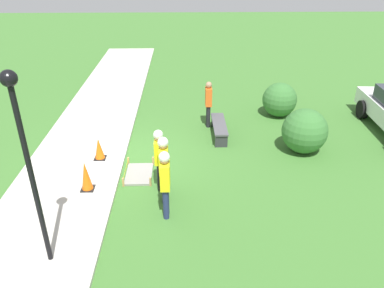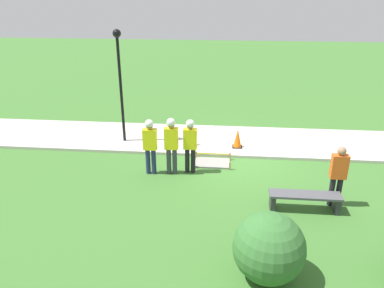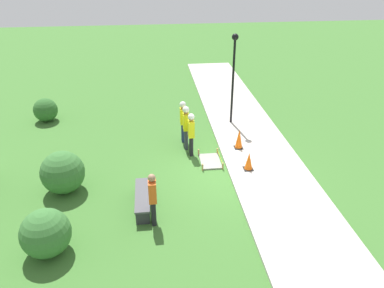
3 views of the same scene
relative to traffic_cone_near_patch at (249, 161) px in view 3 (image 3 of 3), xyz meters
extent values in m
plane|color=#3D702D|center=(-0.08, 0.72, -0.43)|extent=(60.00, 60.00, 0.00)
cube|color=#BCB7AD|center=(-0.08, -0.70, -0.38)|extent=(28.00, 2.84, 0.10)
cube|color=gray|center=(0.81, 1.24, -0.40)|extent=(1.12, 0.73, 0.06)
cube|color=tan|center=(0.25, 0.88, -0.30)|extent=(0.05, 0.05, 0.26)
cube|color=tan|center=(1.37, 0.88, -0.30)|extent=(0.05, 0.05, 0.26)
cube|color=tan|center=(0.25, 1.61, -0.30)|extent=(0.05, 0.05, 0.26)
cube|color=tan|center=(1.37, 1.61, -0.30)|extent=(0.05, 0.05, 0.26)
cube|color=yellow|center=(0.81, 0.88, -0.23)|extent=(1.12, 0.00, 0.04)
cube|color=black|center=(0.00, 0.00, -0.31)|extent=(0.34, 0.34, 0.02)
cone|color=orange|center=(0.00, 0.00, 0.02)|extent=(0.29, 0.29, 0.64)
cube|color=black|center=(1.62, -0.01, -0.31)|extent=(0.34, 0.34, 0.02)
cone|color=orange|center=(1.62, -0.01, 0.09)|extent=(0.29, 0.29, 0.79)
cube|color=#2D2D33|center=(-2.45, 3.73, -0.22)|extent=(0.12, 0.40, 0.41)
cube|color=#2D2D33|center=(-0.85, 3.73, -0.22)|extent=(0.12, 0.40, 0.41)
cube|color=#4C4C51|center=(-1.65, 3.73, 0.01)|extent=(1.80, 0.44, 0.06)
cylinder|color=navy|center=(2.56, 2.08, -0.02)|extent=(0.14, 0.14, 0.81)
cylinder|color=navy|center=(2.74, 2.08, -0.02)|extent=(0.14, 0.14, 0.81)
cube|color=yellow|center=(2.65, 2.08, 0.70)|extent=(0.40, 0.22, 0.64)
sphere|color=#A37A5B|center=(2.65, 2.08, 1.13)|extent=(0.22, 0.22, 0.22)
sphere|color=white|center=(2.65, 2.08, 1.19)|extent=(0.25, 0.25, 0.25)
cylinder|color=#383D47|center=(1.93, 2.03, -0.01)|extent=(0.14, 0.14, 0.83)
cylinder|color=#383D47|center=(2.11, 2.03, -0.01)|extent=(0.14, 0.14, 0.83)
cube|color=yellow|center=(2.02, 2.03, 0.73)|extent=(0.40, 0.22, 0.66)
sphere|color=#A37A5B|center=(2.02, 2.03, 1.17)|extent=(0.22, 0.22, 0.22)
sphere|color=white|center=(2.02, 2.03, 1.23)|extent=(0.26, 0.26, 0.26)
cylinder|color=black|center=(1.38, 1.88, -0.03)|extent=(0.14, 0.14, 0.79)
cylinder|color=black|center=(1.56, 1.88, -0.03)|extent=(0.14, 0.14, 0.79)
cube|color=yellow|center=(1.47, 1.88, 0.68)|extent=(0.40, 0.22, 0.63)
sphere|color=#A37A5B|center=(1.47, 1.88, 1.10)|extent=(0.21, 0.21, 0.21)
sphere|color=white|center=(1.47, 1.88, 1.16)|extent=(0.25, 0.25, 0.25)
cylinder|color=black|center=(-2.55, 3.41, -0.02)|extent=(0.14, 0.14, 0.80)
cylinder|color=black|center=(-2.37, 3.41, -0.02)|extent=(0.14, 0.14, 0.80)
cube|color=#E55B1E|center=(-2.46, 3.41, 0.70)|extent=(0.40, 0.22, 0.64)
sphere|color=#A37A5B|center=(-2.46, 3.41, 1.12)|extent=(0.22, 0.22, 0.22)
cylinder|color=black|center=(4.10, -0.22, 1.52)|extent=(0.10, 0.10, 3.69)
sphere|color=black|center=(4.10, -0.22, 3.47)|extent=(0.28, 0.28, 0.28)
sphere|color=#387033|center=(-0.49, 6.27, 0.28)|extent=(1.40, 1.40, 1.40)
sphere|color=#387033|center=(-3.35, 6.17, 0.22)|extent=(1.29, 1.29, 1.29)
sphere|color=#2D6028|center=(5.42, 8.15, 0.11)|extent=(1.08, 1.08, 1.08)
camera|label=1|loc=(9.86, 2.51, 5.26)|focal=35.00mm
camera|label=2|loc=(0.42, 12.19, 4.87)|focal=35.00mm
camera|label=3|loc=(-11.12, 3.30, 6.65)|focal=35.00mm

